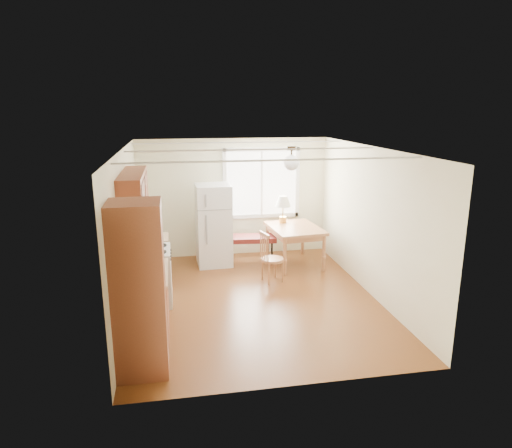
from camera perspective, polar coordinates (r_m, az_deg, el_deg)
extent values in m
cube|color=#512810|center=(7.74, -0.21, -9.36)|extent=(4.60, 5.60, 0.12)
cube|color=white|center=(7.11, -0.22, 9.41)|extent=(4.60, 5.60, 0.12)
cube|color=#EDE9BD|center=(9.74, -2.81, 3.31)|extent=(4.60, 0.10, 2.50)
cube|color=#EDE9BD|center=(5.01, 4.87, -7.56)|extent=(4.60, 0.10, 2.50)
cube|color=#EDE9BD|center=(7.26, -15.95, -1.08)|extent=(0.10, 5.60, 2.50)
cube|color=#EDE9BD|center=(7.92, 14.19, 0.29)|extent=(0.10, 5.60, 2.50)
cube|color=brown|center=(5.54, -14.42, -7.97)|extent=(0.60, 0.60, 2.10)
cube|color=brown|center=(6.70, -13.54, -9.67)|extent=(0.60, 1.10, 0.86)
cube|color=tan|center=(6.54, -13.68, -6.05)|extent=(0.62, 1.14, 0.04)
cube|color=silver|center=(7.67, -12.98, -6.36)|extent=(0.65, 0.76, 0.90)
cube|color=brown|center=(8.38, -12.94, -4.70)|extent=(0.60, 0.60, 0.86)
cube|color=brown|center=(6.97, -15.05, 3.41)|extent=(0.33, 1.60, 0.70)
cube|color=white|center=(9.77, 0.69, 5.14)|extent=(1.50, 0.02, 1.35)
cylinder|color=#2F2214|center=(7.66, 4.48, 9.42)|extent=(0.14, 0.14, 0.06)
cylinder|color=#2F2214|center=(7.67, 4.46, 8.67)|extent=(0.03, 0.03, 0.16)
sphere|color=white|center=(7.68, 4.44, 7.63)|extent=(0.26, 0.26, 0.26)
cube|color=silver|center=(9.20, -5.32, -0.14)|extent=(0.70, 0.70, 1.64)
cube|color=gray|center=(8.78, -5.18, 1.77)|extent=(0.68, 0.02, 0.02)
cube|color=gray|center=(8.80, -6.24, 0.28)|extent=(0.03, 0.03, 0.99)
cube|color=#571614|center=(9.26, -1.40, -1.83)|extent=(1.30, 0.59, 0.10)
cylinder|color=black|center=(9.12, -4.50, -4.04)|extent=(0.04, 0.04, 0.48)
cylinder|color=black|center=(9.28, 2.00, -3.69)|extent=(0.04, 0.04, 0.48)
cylinder|color=black|center=(9.45, -4.72, -3.38)|extent=(0.04, 0.04, 0.48)
cylinder|color=black|center=(9.61, 1.55, -3.05)|extent=(0.04, 0.04, 0.48)
cube|color=#9C623C|center=(9.20, 4.86, -0.54)|extent=(1.06, 1.34, 0.06)
cube|color=#9C623C|center=(9.22, 4.85, -1.02)|extent=(0.95, 1.23, 0.10)
cylinder|color=#9C623C|center=(8.68, 3.61, -4.15)|extent=(0.07, 0.07, 0.73)
cylinder|color=#9C623C|center=(8.97, 8.48, -3.67)|extent=(0.07, 0.07, 0.73)
cylinder|color=#9C623C|center=(9.69, 1.43, -2.13)|extent=(0.07, 0.07, 0.73)
cylinder|color=#9C623C|center=(9.95, 5.86, -1.77)|extent=(0.07, 0.07, 0.73)
cylinder|color=#9C623C|center=(8.36, 2.07, -4.46)|extent=(0.41, 0.41, 0.05)
cylinder|color=#9C623C|center=(8.26, 1.64, -6.24)|extent=(0.04, 0.04, 0.42)
cylinder|color=#9C623C|center=(8.38, 3.34, -5.95)|extent=(0.04, 0.04, 0.42)
cylinder|color=#9C623C|center=(8.49, 0.79, -5.65)|extent=(0.04, 0.04, 0.42)
cylinder|color=#9C623C|center=(8.61, 2.46, -5.37)|extent=(0.04, 0.04, 0.42)
cylinder|color=#BD8D3C|center=(9.49, 3.36, 0.55)|extent=(0.15, 0.15, 0.13)
cylinder|color=#BD8D3C|center=(9.45, 3.37, 1.56)|extent=(0.03, 0.03, 0.22)
cone|color=white|center=(9.41, 3.39, 2.84)|extent=(0.32, 0.32, 0.22)
cube|color=black|center=(6.66, -13.90, -5.17)|extent=(0.17, 0.21, 0.07)
cube|color=black|center=(6.53, -14.03, -4.08)|extent=(0.16, 0.07, 0.25)
cylinder|color=black|center=(6.67, -13.93, -4.32)|extent=(0.12, 0.12, 0.11)
cylinder|color=red|center=(6.93, -14.15, -4.03)|extent=(0.11, 0.11, 0.16)
sphere|color=red|center=(6.90, -14.21, -3.20)|extent=(0.06, 0.06, 0.06)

